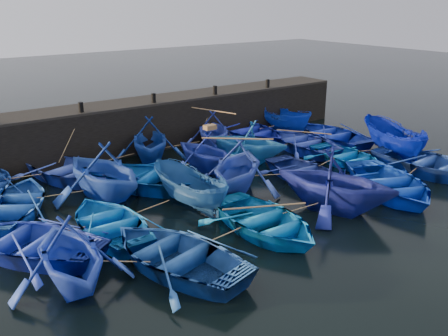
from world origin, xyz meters
TOP-DOWN VIEW (x-y plane):
  - ground at (0.00, 0.00)m, footprint 120.00×120.00m
  - quay_wall at (0.00, 10.50)m, footprint 26.00×2.50m
  - quay_top at (0.00, 10.50)m, footprint 26.00×2.50m
  - bollard_1 at (-4.00, 9.60)m, footprint 0.24×0.24m
  - bollard_2 at (0.00, 9.60)m, footprint 0.24×0.24m
  - bollard_3 at (4.00, 9.60)m, footprint 0.24×0.24m
  - bollard_4 at (8.00, 9.60)m, footprint 0.24×0.24m
  - boat_1 at (-5.62, 7.59)m, footprint 5.09×6.03m
  - boat_2 at (-1.19, 8.00)m, footprint 5.29×5.55m
  - boat_3 at (2.66, 7.90)m, footprint 5.02×5.21m
  - boat_4 at (5.25, 8.10)m, footprint 4.21×5.73m
  - boat_5 at (8.25, 8.14)m, footprint 1.75×4.17m
  - boat_6 at (-8.67, 4.95)m, footprint 5.80×6.27m
  - boat_7 at (-5.11, 4.60)m, footprint 4.87×5.42m
  - boat_8 at (-2.96, 4.27)m, footprint 6.28×6.65m
  - boat_9 at (0.24, 5.08)m, footprint 3.69×4.15m
  - boat_10 at (2.73, 4.92)m, footprint 5.17×5.38m
  - boat_11 at (6.42, 4.69)m, footprint 4.02×5.26m
  - boat_12 at (8.79, 4.74)m, footprint 4.33×5.64m
  - boat_13 at (-9.01, 1.41)m, footprint 6.00×6.37m
  - boat_14 at (-6.30, 1.35)m, footprint 3.36×4.66m
  - boat_15 at (-2.81, 1.69)m, footprint 1.96×4.29m
  - boat_16 at (-0.21, 1.96)m, footprint 5.91×5.83m
  - boat_17 at (3.08, 1.20)m, footprint 3.44×4.63m
  - boat_18 at (6.41, 1.61)m, footprint 3.51×4.66m
  - boat_19 at (9.46, 1.24)m, footprint 3.11×4.99m
  - boat_20 at (-8.60, -1.16)m, footprint 3.91×4.42m
  - boat_21 at (-5.63, -2.08)m, footprint 4.93×5.98m
  - boat_22 at (-1.87, -1.80)m, footprint 3.63×5.01m
  - boat_23 at (1.64, -1.88)m, footprint 5.68×6.02m
  - boat_24 at (4.78, -2.13)m, footprint 5.67×6.49m
  - boat_25 at (8.51, -1.58)m, footprint 4.41×5.84m
  - wooden_crate at (0.54, 5.08)m, footprint 0.56×0.37m
  - mooring_ropes at (-0.15, 4.98)m, footprint 17.77×11.67m
  - loose_oars at (1.75, 3.19)m, footprint 10.55×11.78m

SIDE VIEW (x-z plane):
  - ground at x=0.00m, z-range 0.00..0.00m
  - boat_18 at x=6.41m, z-range 0.00..0.92m
  - boat_17 at x=3.08m, z-range 0.00..0.92m
  - boat_14 at x=-6.30m, z-range 0.00..0.96m
  - boat_11 at x=6.42m, z-range 0.00..1.02m
  - boat_22 at x=-1.87m, z-range 0.00..1.03m
  - boat_6 at x=-8.67m, z-range 0.00..1.06m
  - boat_1 at x=-5.62m, z-range 0.00..1.07m
  - boat_13 at x=-9.01m, z-range 0.00..1.07m
  - boat_21 at x=-5.63m, z-range 0.00..1.08m
  - boat_12 at x=8.79m, z-range 0.00..1.09m
  - boat_8 at x=-2.96m, z-range 0.00..1.12m
  - boat_24 at x=4.78m, z-range 0.00..1.12m
  - boat_25 at x=8.51m, z-range 0.00..1.15m
  - boat_4 at x=5.25m, z-range 0.00..1.15m
  - boat_5 at x=8.25m, z-range 0.00..1.58m
  - boat_15 at x=-2.81m, z-range 0.00..1.61m
  - mooring_ropes at x=-0.15m, z-range -0.18..1.92m
  - boat_19 at x=9.46m, z-range 0.00..1.81m
  - boat_9 at x=0.24m, z-range 0.00..2.01m
  - boat_3 at x=2.66m, z-range 0.00..2.11m
  - boat_20 at x=-8.60m, z-range 0.00..2.16m
  - boat_10 at x=2.73m, z-range 0.00..2.18m
  - boat_2 at x=-1.19m, z-range 0.00..2.28m
  - boat_16 at x=-0.21m, z-range 0.00..2.36m
  - quay_wall at x=0.00m, z-range 0.00..2.50m
  - boat_23 at x=1.64m, z-range 0.00..2.51m
  - boat_7 at x=-5.11m, z-range 0.00..2.53m
  - loose_oars at x=1.75m, z-range 0.96..2.36m
  - wooden_crate at x=0.54m, z-range 2.01..2.23m
  - quay_top at x=0.00m, z-range 2.50..2.62m
  - bollard_1 at x=-4.00m, z-range 2.62..3.12m
  - bollard_2 at x=0.00m, z-range 2.62..3.12m
  - bollard_3 at x=4.00m, z-range 2.62..3.12m
  - bollard_4 at x=8.00m, z-range 2.62..3.12m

